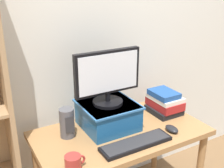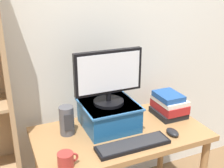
{
  "view_description": "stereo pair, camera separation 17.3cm",
  "coord_description": "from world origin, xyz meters",
  "px_view_note": "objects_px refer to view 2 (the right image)",
  "views": [
    {
      "loc": [
        -0.84,
        -1.37,
        1.64
      ],
      "look_at": [
        -0.04,
        0.04,
        1.03
      ],
      "focal_mm": 45.0,
      "sensor_mm": 36.0,
      "label": 1
    },
    {
      "loc": [
        -0.69,
        -1.44,
        1.64
      ],
      "look_at": [
        -0.04,
        0.04,
        1.03
      ],
      "focal_mm": 45.0,
      "sensor_mm": 36.0,
      "label": 2
    }
  ],
  "objects_px": {
    "book_stack": "(169,105)",
    "desk_speaker": "(67,121)",
    "desk": "(120,144)",
    "riser_box": "(109,114)",
    "computer_monitor": "(109,76)",
    "keyboard": "(133,145)",
    "computer_mouse": "(172,132)",
    "coffee_mug": "(66,160)"
  },
  "relations": [
    {
      "from": "computer_monitor",
      "to": "coffee_mug",
      "type": "xyz_separation_m",
      "value": [
        -0.37,
        -0.3,
        -0.32
      ]
    },
    {
      "from": "desk",
      "to": "riser_box",
      "type": "distance_m",
      "value": 0.21
    },
    {
      "from": "keyboard",
      "to": "computer_mouse",
      "type": "distance_m",
      "value": 0.29
    },
    {
      "from": "book_stack",
      "to": "desk",
      "type": "bearing_deg",
      "value": -170.08
    },
    {
      "from": "keyboard",
      "to": "computer_mouse",
      "type": "height_order",
      "value": "computer_mouse"
    },
    {
      "from": "keyboard",
      "to": "coffee_mug",
      "type": "xyz_separation_m",
      "value": [
        -0.41,
        -0.02,
        0.03
      ]
    },
    {
      "from": "book_stack",
      "to": "desk_speaker",
      "type": "relative_size",
      "value": 1.3
    },
    {
      "from": "keyboard",
      "to": "computer_mouse",
      "type": "xyz_separation_m",
      "value": [
        0.29,
        0.02,
        0.01
      ]
    },
    {
      "from": "coffee_mug",
      "to": "desk_speaker",
      "type": "height_order",
      "value": "desk_speaker"
    },
    {
      "from": "desk",
      "to": "book_stack",
      "type": "xyz_separation_m",
      "value": [
        0.42,
        0.07,
        0.17
      ]
    },
    {
      "from": "computer_monitor",
      "to": "desk_speaker",
      "type": "distance_m",
      "value": 0.38
    },
    {
      "from": "riser_box",
      "to": "keyboard",
      "type": "height_order",
      "value": "riser_box"
    },
    {
      "from": "desk",
      "to": "coffee_mug",
      "type": "height_order",
      "value": "coffee_mug"
    },
    {
      "from": "computer_mouse",
      "to": "keyboard",
      "type": "bearing_deg",
      "value": -176.21
    },
    {
      "from": "desk",
      "to": "computer_mouse",
      "type": "xyz_separation_m",
      "value": [
        0.29,
        -0.17,
        0.11
      ]
    },
    {
      "from": "book_stack",
      "to": "coffee_mug",
      "type": "xyz_separation_m",
      "value": [
        -0.84,
        -0.29,
        -0.04
      ]
    },
    {
      "from": "computer_monitor",
      "to": "keyboard",
      "type": "height_order",
      "value": "computer_monitor"
    },
    {
      "from": "riser_box",
      "to": "keyboard",
      "type": "relative_size",
      "value": 0.79
    },
    {
      "from": "computer_monitor",
      "to": "book_stack",
      "type": "bearing_deg",
      "value": -2.18
    },
    {
      "from": "computer_monitor",
      "to": "riser_box",
      "type": "bearing_deg",
      "value": 90.0
    },
    {
      "from": "riser_box",
      "to": "computer_monitor",
      "type": "distance_m",
      "value": 0.27
    },
    {
      "from": "desk",
      "to": "riser_box",
      "type": "relative_size",
      "value": 3.13
    },
    {
      "from": "desk",
      "to": "riser_box",
      "type": "xyz_separation_m",
      "value": [
        -0.04,
        0.09,
        0.19
      ]
    },
    {
      "from": "computer_monitor",
      "to": "desk_speaker",
      "type": "bearing_deg",
      "value": 176.03
    },
    {
      "from": "desk",
      "to": "desk_speaker",
      "type": "relative_size",
      "value": 5.88
    },
    {
      "from": "coffee_mug",
      "to": "desk_speaker",
      "type": "distance_m",
      "value": 0.34
    },
    {
      "from": "coffee_mug",
      "to": "book_stack",
      "type": "bearing_deg",
      "value": 18.84
    },
    {
      "from": "riser_box",
      "to": "computer_mouse",
      "type": "bearing_deg",
      "value": -38.41
    },
    {
      "from": "riser_box",
      "to": "computer_monitor",
      "type": "height_order",
      "value": "computer_monitor"
    },
    {
      "from": "keyboard",
      "to": "desk",
      "type": "bearing_deg",
      "value": 87.98
    },
    {
      "from": "desk",
      "to": "coffee_mug",
      "type": "relative_size",
      "value": 9.75
    },
    {
      "from": "computer_monitor",
      "to": "coffee_mug",
      "type": "distance_m",
      "value": 0.58
    },
    {
      "from": "coffee_mug",
      "to": "keyboard",
      "type": "bearing_deg",
      "value": 3.34
    },
    {
      "from": "desk_speaker",
      "to": "computer_mouse",
      "type": "bearing_deg",
      "value": -24.65
    },
    {
      "from": "computer_monitor",
      "to": "computer_mouse",
      "type": "distance_m",
      "value": 0.54
    },
    {
      "from": "desk",
      "to": "riser_box",
      "type": "bearing_deg",
      "value": 115.32
    },
    {
      "from": "book_stack",
      "to": "keyboard",
      "type": "bearing_deg",
      "value": -148.5
    },
    {
      "from": "coffee_mug",
      "to": "riser_box",
      "type": "bearing_deg",
      "value": 39.27
    },
    {
      "from": "desk",
      "to": "riser_box",
      "type": "height_order",
      "value": "riser_box"
    },
    {
      "from": "riser_box",
      "to": "computer_monitor",
      "type": "bearing_deg",
      "value": -90.0
    },
    {
      "from": "desk",
      "to": "computer_mouse",
      "type": "height_order",
      "value": "computer_mouse"
    },
    {
      "from": "desk",
      "to": "computer_monitor",
      "type": "distance_m",
      "value": 0.46
    }
  ]
}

